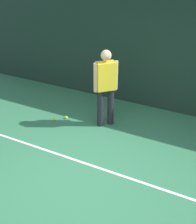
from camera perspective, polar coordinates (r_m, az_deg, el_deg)
ground_plane at (r=5.38m, az=-2.05°, el=-11.25°), size 12.00×12.00×0.00m
back_fence at (r=7.20m, az=10.01°, el=11.49°), size 10.00×0.10×2.83m
court_line at (r=5.50m, az=-1.04°, el=-10.14°), size 9.00×0.05×0.00m
tennis_player at (r=6.32m, az=1.47°, el=5.28°), size 0.44×0.44×1.70m
tennis_ball_by_fence at (r=6.96m, az=-8.50°, el=-1.37°), size 0.07×0.07×0.07m
tennis_ball_mid_court at (r=6.99m, az=-6.02°, el=-1.03°), size 0.07×0.07×0.07m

